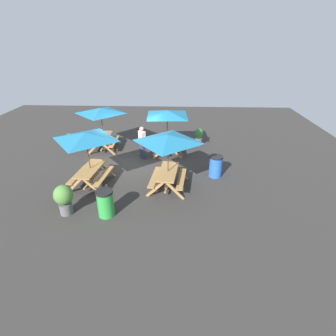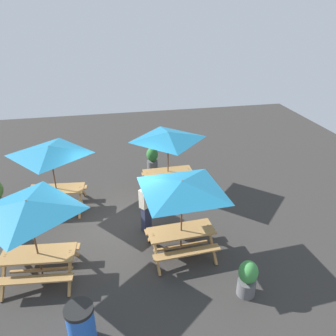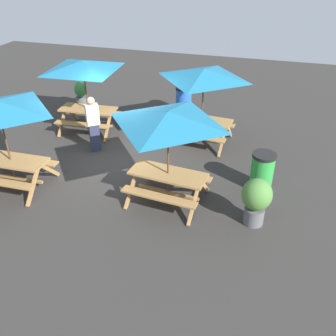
# 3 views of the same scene
# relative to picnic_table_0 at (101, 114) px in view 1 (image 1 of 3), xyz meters

# --- Properties ---
(ground_plane) EXTENTS (24.00, 24.00, 0.00)m
(ground_plane) POSITION_rel_picnic_table_0_xyz_m (-1.95, -1.88, -1.99)
(ground_plane) COLOR #33302D
(ground_plane) RESTS_ON ground
(picnic_table_0) EXTENTS (2.03, 2.03, 2.34)m
(picnic_table_0) POSITION_rel_picnic_table_0_xyz_m (0.00, 0.00, 0.00)
(picnic_table_0) COLOR #A87A44
(picnic_table_0) RESTS_ON ground
(picnic_table_1) EXTENTS (2.21, 2.21, 2.34)m
(picnic_table_1) POSITION_rel_picnic_table_0_xyz_m (-3.90, -0.48, 0.00)
(picnic_table_1) COLOR #A87A44
(picnic_table_1) RESTS_ON ground
(picnic_table_2) EXTENTS (2.20, 2.20, 2.34)m
(picnic_table_2) POSITION_rel_picnic_table_0_xyz_m (-4.03, -3.70, 0.00)
(picnic_table_2) COLOR #A87A44
(picnic_table_2) RESTS_ON ground
(picnic_table_3) EXTENTS (2.82, 2.82, 2.34)m
(picnic_table_3) POSITION_rel_picnic_table_0_xyz_m (-0.34, -3.51, 0.00)
(picnic_table_3) COLOR #A87A44
(picnic_table_3) RESTS_ON ground
(trash_bin_green) EXTENTS (0.59, 0.59, 0.98)m
(trash_bin_green) POSITION_rel_picnic_table_0_xyz_m (-6.00, -1.63, -1.49)
(trash_bin_green) COLOR green
(trash_bin_green) RESTS_ON ground
(trash_bin_blue) EXTENTS (0.59, 0.59, 0.98)m
(trash_bin_blue) POSITION_rel_picnic_table_0_xyz_m (-2.95, -5.76, -1.49)
(trash_bin_blue) COLOR blue
(trash_bin_blue) RESTS_ON ground
(potted_plant_0) EXTENTS (0.46, 0.46, 0.98)m
(potted_plant_0) POSITION_rel_picnic_table_0_xyz_m (0.84, -5.25, -1.49)
(potted_plant_0) COLOR #59595B
(potted_plant_0) RESTS_ON ground
(potted_plant_1) EXTENTS (0.66, 0.66, 1.12)m
(potted_plant_1) POSITION_rel_picnic_table_0_xyz_m (-5.96, -0.18, -1.34)
(potted_plant_1) COLOR #59595B
(potted_plant_1) RESTS_ON ground
(potted_plant_2) EXTENTS (0.48, 0.48, 0.99)m
(potted_plant_2) POSITION_rel_picnic_table_0_xyz_m (-0.31, 1.76, -1.47)
(potted_plant_2) COLOR #59595B
(potted_plant_2) RESTS_ON ground
(person_standing) EXTENTS (0.42, 0.40, 1.67)m
(person_standing) POSITION_rel_picnic_table_0_xyz_m (-1.14, -2.28, -1.10)
(person_standing) COLOR #2D334C
(person_standing) RESTS_ON ground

